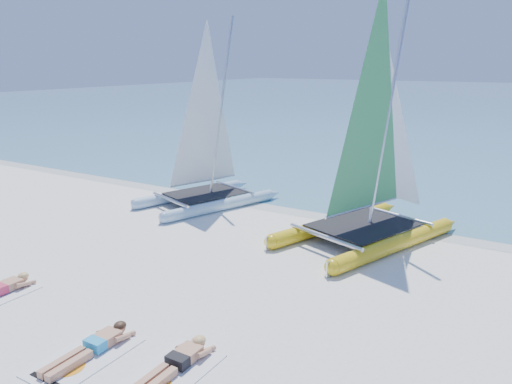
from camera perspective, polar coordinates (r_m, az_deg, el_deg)
ground at (r=12.23m, az=-5.52°, el=-8.57°), size 140.00×140.00×0.00m
sea at (r=72.44m, az=26.10°, el=9.46°), size 140.00×115.00×0.01m
wet_sand_strip at (r=16.69m, az=5.80°, el=-2.13°), size 140.00×1.40×0.01m
catamaran_blue at (r=17.04m, az=-5.72°, el=4.92°), size 3.73×5.25×6.50m
catamaran_yellow at (r=14.05m, az=13.94°, el=3.98°), size 4.21×5.92×7.33m
towel_b at (r=9.28m, az=-18.97°, el=-17.41°), size 1.00×1.85×0.02m
sunbather_b at (r=9.32m, az=-18.10°, el=-16.37°), size 0.37×1.73×0.26m
towel_c at (r=8.53m, az=-9.98°, el=-19.87°), size 1.00×1.85×0.02m
sunbather_c at (r=8.59m, az=-9.14°, el=-18.69°), size 0.37×1.73×0.26m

